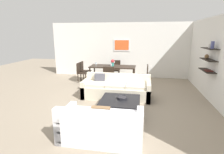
{
  "coord_description": "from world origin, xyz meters",
  "views": [
    {
      "loc": [
        0.85,
        -5.47,
        2.14
      ],
      "look_at": [
        -0.17,
        0.2,
        0.75
      ],
      "focal_mm": 28.61,
      "sensor_mm": 36.0,
      "label": 1
    }
  ],
  "objects_px": {
    "sofa_beige": "(116,89)",
    "dining_table": "(113,68)",
    "decorative_bowl": "(122,98)",
    "centerpiece_vase": "(113,62)",
    "coffee_table": "(120,106)",
    "dining_chair_foot": "(109,76)",
    "dining_chair_right_near": "(145,74)",
    "dining_chair_left_near": "(81,71)",
    "wine_glass_head": "(114,62)",
    "dining_chair_head": "(116,68)",
    "wine_glass_left_near": "(96,64)",
    "wine_glass_foot": "(111,65)",
    "loveseat_white": "(101,126)",
    "dining_chair_left_far": "(84,70)"
  },
  "relations": [
    {
      "from": "sofa_beige",
      "to": "dining_table",
      "type": "height_order",
      "value": "sofa_beige"
    },
    {
      "from": "decorative_bowl",
      "to": "centerpiece_vase",
      "type": "height_order",
      "value": "centerpiece_vase"
    },
    {
      "from": "coffee_table",
      "to": "dining_chair_foot",
      "type": "relative_size",
      "value": 1.23
    },
    {
      "from": "dining_chair_right_near",
      "to": "dining_chair_foot",
      "type": "relative_size",
      "value": 1.0
    },
    {
      "from": "coffee_table",
      "to": "sofa_beige",
      "type": "bearing_deg",
      "value": 103.44
    },
    {
      "from": "dining_chair_right_near",
      "to": "coffee_table",
      "type": "bearing_deg",
      "value": -102.61
    },
    {
      "from": "dining_chair_left_near",
      "to": "wine_glass_head",
      "type": "xyz_separation_m",
      "value": [
        1.42,
        0.56,
        0.37
      ]
    },
    {
      "from": "dining_chair_head",
      "to": "dining_chair_foot",
      "type": "relative_size",
      "value": 1.0
    },
    {
      "from": "decorative_bowl",
      "to": "dining_chair_foot",
      "type": "height_order",
      "value": "dining_chair_foot"
    },
    {
      "from": "wine_glass_left_near",
      "to": "centerpiece_vase",
      "type": "distance_m",
      "value": 0.74
    },
    {
      "from": "decorative_bowl",
      "to": "dining_chair_head",
      "type": "bearing_deg",
      "value": 101.73
    },
    {
      "from": "dining_chair_foot",
      "to": "centerpiece_vase",
      "type": "distance_m",
      "value": 0.94
    },
    {
      "from": "wine_glass_foot",
      "to": "sofa_beige",
      "type": "bearing_deg",
      "value": -73.27
    },
    {
      "from": "coffee_table",
      "to": "wine_glass_left_near",
      "type": "bearing_deg",
      "value": 116.19
    },
    {
      "from": "sofa_beige",
      "to": "dining_chair_right_near",
      "type": "height_order",
      "value": "dining_chair_right_near"
    },
    {
      "from": "decorative_bowl",
      "to": "dining_chair_foot",
      "type": "xyz_separation_m",
      "value": [
        -0.81,
        2.23,
        0.09
      ]
    },
    {
      "from": "decorative_bowl",
      "to": "centerpiece_vase",
      "type": "bearing_deg",
      "value": 104.78
    },
    {
      "from": "sofa_beige",
      "to": "wine_glass_foot",
      "type": "distance_m",
      "value": 1.73
    },
    {
      "from": "loveseat_white",
      "to": "wine_glass_left_near",
      "type": "distance_m",
      "value": 4.6
    },
    {
      "from": "dining_chair_left_far",
      "to": "dining_chair_foot",
      "type": "bearing_deg",
      "value": -35.8
    },
    {
      "from": "wine_glass_left_near",
      "to": "loveseat_white",
      "type": "bearing_deg",
      "value": -73.65
    },
    {
      "from": "wine_glass_left_near",
      "to": "centerpiece_vase",
      "type": "height_order",
      "value": "centerpiece_vase"
    },
    {
      "from": "loveseat_white",
      "to": "dining_chair_head",
      "type": "height_order",
      "value": "dining_chair_head"
    },
    {
      "from": "wine_glass_left_near",
      "to": "wine_glass_head",
      "type": "xyz_separation_m",
      "value": [
        0.73,
        0.47,
        0.02
      ]
    },
    {
      "from": "dining_chair_foot",
      "to": "dining_table",
      "type": "bearing_deg",
      "value": 90.0
    },
    {
      "from": "sofa_beige",
      "to": "dining_table",
      "type": "xyz_separation_m",
      "value": [
        -0.47,
        1.93,
        0.39
      ]
    },
    {
      "from": "dining_chair_right_near",
      "to": "dining_chair_foot",
      "type": "xyz_separation_m",
      "value": [
        -1.42,
        -0.64,
        0.0
      ]
    },
    {
      "from": "coffee_table",
      "to": "wine_glass_head",
      "type": "height_order",
      "value": "wine_glass_head"
    },
    {
      "from": "decorative_bowl",
      "to": "coffee_table",
      "type": "bearing_deg",
      "value": -122.56
    },
    {
      "from": "dining_chair_right_near",
      "to": "dining_chair_left_far",
      "type": "bearing_deg",
      "value": 172.32
    },
    {
      "from": "decorative_bowl",
      "to": "dining_chair_left_near",
      "type": "bearing_deg",
      "value": 127.81
    },
    {
      "from": "dining_chair_foot",
      "to": "wine_glass_left_near",
      "type": "distance_m",
      "value": 1.09
    },
    {
      "from": "dining_chair_head",
      "to": "wine_glass_foot",
      "type": "xyz_separation_m",
      "value": [
        -0.0,
        -1.2,
        0.36
      ]
    },
    {
      "from": "sofa_beige",
      "to": "coffee_table",
      "type": "xyz_separation_m",
      "value": [
        0.29,
        -1.21,
        -0.1
      ]
    },
    {
      "from": "dining_chair_foot",
      "to": "centerpiece_vase",
      "type": "bearing_deg",
      "value": 89.96
    },
    {
      "from": "decorative_bowl",
      "to": "dining_chair_right_near",
      "type": "bearing_deg",
      "value": 78.0
    },
    {
      "from": "centerpiece_vase",
      "to": "dining_chair_left_near",
      "type": "bearing_deg",
      "value": -172.22
    },
    {
      "from": "loveseat_white",
      "to": "dining_table",
      "type": "height_order",
      "value": "loveseat_white"
    },
    {
      "from": "decorative_bowl",
      "to": "wine_glass_head",
      "type": "bearing_deg",
      "value": 103.28
    },
    {
      "from": "dining_chair_right_near",
      "to": "dining_table",
      "type": "bearing_deg",
      "value": 172.32
    },
    {
      "from": "dining_chair_right_near",
      "to": "dining_chair_left_far",
      "type": "distance_m",
      "value": 2.86
    },
    {
      "from": "loveseat_white",
      "to": "dining_chair_left_near",
      "type": "height_order",
      "value": "dining_chair_left_near"
    },
    {
      "from": "dining_chair_left_near",
      "to": "sofa_beige",
      "type": "bearing_deg",
      "value": -42.62
    },
    {
      "from": "dining_table",
      "to": "dining_chair_head",
      "type": "bearing_deg",
      "value": 90.0
    },
    {
      "from": "dining_chair_right_near",
      "to": "dining_chair_foot",
      "type": "bearing_deg",
      "value": -155.69
    },
    {
      "from": "dining_chair_left_far",
      "to": "wine_glass_left_near",
      "type": "xyz_separation_m",
      "value": [
        0.69,
        -0.3,
        0.35
      ]
    },
    {
      "from": "coffee_table",
      "to": "wine_glass_foot",
      "type": "height_order",
      "value": "wine_glass_foot"
    },
    {
      "from": "wine_glass_head",
      "to": "centerpiece_vase",
      "type": "relative_size",
      "value": 0.59
    },
    {
      "from": "dining_chair_right_near",
      "to": "wine_glass_head",
      "type": "relative_size",
      "value": 4.99
    },
    {
      "from": "sofa_beige",
      "to": "decorative_bowl",
      "type": "distance_m",
      "value": 1.19
    }
  ]
}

